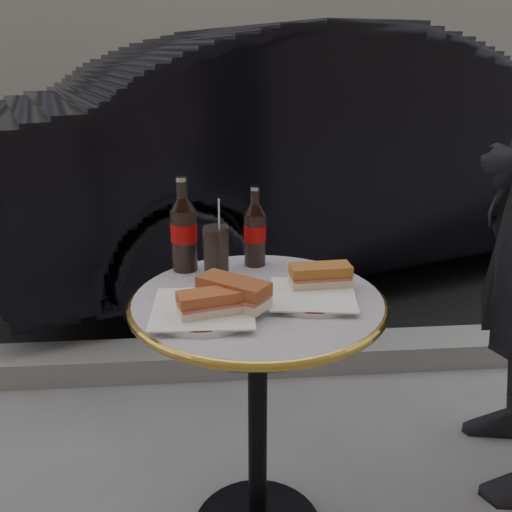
{
  "coord_description": "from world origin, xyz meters",
  "views": [
    {
      "loc": [
        -0.11,
        -1.25,
        1.29
      ],
      "look_at": [
        0.0,
        0.05,
        0.82
      ],
      "focal_mm": 40.0,
      "sensor_mm": 36.0,
      "label": 1
    }
  ],
  "objects": [
    {
      "name": "asphalt_road",
      "position": [
        0.0,
        5.0,
        0.0
      ],
      "size": [
        40.0,
        8.0,
        0.0
      ],
      "primitive_type": "cube",
      "color": "black",
      "rests_on": "ground"
    },
    {
      "name": "curb",
      "position": [
        0.0,
        0.9,
        0.05
      ],
      "size": [
        40.0,
        0.2,
        0.12
      ],
      "primitive_type": "cube",
      "color": "gray",
      "rests_on": "ground"
    },
    {
      "name": "bistro_table",
      "position": [
        0.0,
        0.0,
        0.37
      ],
      "size": [
        0.62,
        0.62,
        0.73
      ],
      "primitive_type": null,
      "color": "#BAB2C4",
      "rests_on": "ground"
    },
    {
      "name": "plate_left",
      "position": [
        -0.13,
        -0.08,
        0.74
      ],
      "size": [
        0.28,
        0.28,
        0.01
      ],
      "primitive_type": "cylinder",
      "rotation": [
        0.0,
        0.0,
        -0.21
      ],
      "color": "silver",
      "rests_on": "bistro_table"
    },
    {
      "name": "plate_right",
      "position": [
        0.13,
        -0.03,
        0.74
      ],
      "size": [
        0.27,
        0.27,
        0.01
      ],
      "primitive_type": "cylinder",
      "rotation": [
        0.0,
        0.0,
        -0.31
      ],
      "color": "silver",
      "rests_on": "bistro_table"
    },
    {
      "name": "sandwich_left_a",
      "position": [
        -0.11,
        -0.11,
        0.77
      ],
      "size": [
        0.16,
        0.1,
        0.05
      ],
      "primitive_type": "cube",
      "rotation": [
        0.0,
        0.0,
        0.25
      ],
      "color": "#AF532C",
      "rests_on": "plate_left"
    },
    {
      "name": "sandwich_left_b",
      "position": [
        -0.06,
        -0.07,
        0.77
      ],
      "size": [
        0.18,
        0.16,
        0.06
      ],
      "primitive_type": "cube",
      "rotation": [
        0.0,
        0.0,
        -0.66
      ],
      "color": "#974A26",
      "rests_on": "plate_left"
    },
    {
      "name": "sandwich_right",
      "position": [
        0.16,
        0.03,
        0.77
      ],
      "size": [
        0.15,
        0.08,
        0.05
      ],
      "primitive_type": "cube",
      "rotation": [
        0.0,
        0.0,
        0.06
      ],
      "color": "#AB662B",
      "rests_on": "plate_right"
    },
    {
      "name": "cola_bottle_left",
      "position": [
        -0.18,
        0.2,
        0.86
      ],
      "size": [
        0.08,
        0.08,
        0.26
      ],
      "primitive_type": null,
      "rotation": [
        0.0,
        0.0,
        0.16
      ],
      "color": "black",
      "rests_on": "bistro_table"
    },
    {
      "name": "cola_bottle_right",
      "position": [
        0.01,
        0.22,
        0.84
      ],
      "size": [
        0.07,
        0.07,
        0.22
      ],
      "primitive_type": null,
      "rotation": [
        0.0,
        0.0,
        -0.11
      ],
      "color": "black",
      "rests_on": "bistro_table"
    },
    {
      "name": "cola_glass",
      "position": [
        -0.1,
        0.14,
        0.8
      ],
      "size": [
        0.07,
        0.07,
        0.14
      ],
      "primitive_type": "cylinder",
      "rotation": [
        0.0,
        0.0,
        0.01
      ],
      "color": "black",
      "rests_on": "bistro_table"
    },
    {
      "name": "parked_car",
      "position": [
        0.76,
        2.23,
        0.71
      ],
      "size": [
        2.88,
        4.56,
        1.42
      ],
      "primitive_type": "imported",
      "rotation": [
        0.0,
        0.0,
        1.92
      ],
      "color": "black",
      "rests_on": "ground"
    }
  ]
}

